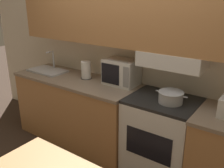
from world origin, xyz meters
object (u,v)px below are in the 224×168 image
at_px(paper_towel_roll, 86,70).
at_px(stove_range, 161,137).
at_px(sink_basin, 48,70).
at_px(cooking_pot, 171,97).
at_px(microwave, 121,72).

bearing_deg(paper_towel_roll, stove_range, -3.41).
xyz_separation_m(stove_range, sink_basin, (-1.79, -0.01, 0.47)).
bearing_deg(stove_range, cooking_pot, -20.87).
height_order(cooking_pot, sink_basin, sink_basin).
xyz_separation_m(cooking_pot, sink_basin, (-1.88, 0.02, -0.05)).
bearing_deg(microwave, stove_range, -12.93).
bearing_deg(microwave, sink_basin, -172.29).
bearing_deg(sink_basin, paper_towel_roll, 6.95).
relative_size(cooking_pot, paper_towel_roll, 1.49).
xyz_separation_m(sink_basin, paper_towel_roll, (0.66, 0.08, 0.09)).
distance_m(cooking_pot, microwave, 0.75).
bearing_deg(sink_basin, stove_range, 0.44).
height_order(sink_basin, paper_towel_roll, sink_basin).
bearing_deg(cooking_pot, sink_basin, 179.35).
height_order(microwave, sink_basin, microwave).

